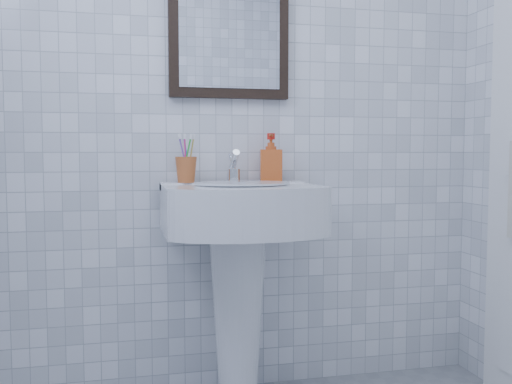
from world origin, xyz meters
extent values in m
cube|color=white|center=(0.00, 1.20, 1.25)|extent=(2.20, 0.02, 2.50)
cone|color=white|center=(-0.01, 1.01, 0.37)|extent=(0.23, 0.23, 0.73)
cube|color=white|center=(-0.01, 0.96, 0.80)|extent=(0.59, 0.42, 0.18)
cube|color=white|center=(-0.01, 1.12, 0.88)|extent=(0.59, 0.10, 0.03)
cylinder|color=silver|center=(-0.01, 0.93, 0.90)|extent=(0.37, 0.37, 0.01)
cylinder|color=silver|center=(-0.01, 1.10, 0.92)|extent=(0.05, 0.05, 0.05)
cylinder|color=silver|center=(-0.01, 1.08, 0.99)|extent=(0.03, 0.10, 0.08)
cylinder|color=silver|center=(-0.01, 1.12, 0.96)|extent=(0.03, 0.05, 0.10)
imported|color=#C84413|center=(0.15, 1.12, 0.99)|extent=(0.10, 0.11, 0.20)
cube|color=black|center=(-0.01, 1.18, 1.55)|extent=(0.50, 0.04, 0.62)
cube|color=white|center=(-0.01, 1.16, 1.55)|extent=(0.42, 0.00, 0.54)
camera|label=1|loc=(-0.45, -1.17, 1.02)|focal=40.00mm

